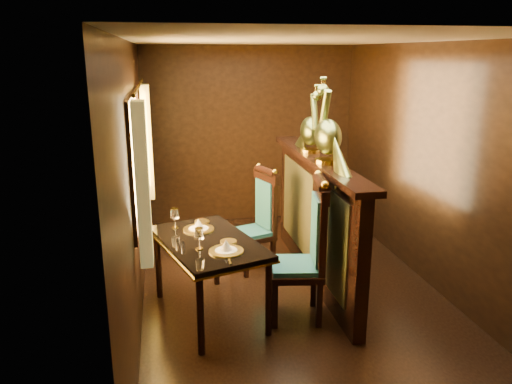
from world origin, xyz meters
TOP-DOWN VIEW (x-y plane):
  - ground at (0.00, 0.00)m, footprint 5.00×5.00m
  - room_shell at (-0.09, 0.02)m, footprint 3.04×5.04m
  - partition at (0.32, 0.30)m, footprint 0.26×2.70m
  - dining_table at (-0.87, -0.25)m, footprint 1.11×1.44m
  - chair_left at (0.03, -0.45)m, footprint 0.56×0.58m
  - chair_right at (-0.18, 0.74)m, footprint 0.54×0.56m
  - peacock_left at (0.33, 0.01)m, footprint 0.26×0.68m
  - peacock_right at (0.33, 0.57)m, footprint 0.23×0.61m

SIDE VIEW (x-z plane):
  - ground at x=0.00m, z-range 0.00..0.00m
  - chair_right at x=-0.18m, z-range 0.02..1.21m
  - dining_table at x=-0.87m, z-range 0.20..1.15m
  - chair_left at x=0.03m, z-range 0.03..1.39m
  - partition at x=0.32m, z-range 0.03..1.39m
  - room_shell at x=-0.09m, z-range 0.32..2.84m
  - peacock_right at x=0.33m, z-range 1.36..2.09m
  - peacock_left at x=0.33m, z-range 1.36..2.17m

